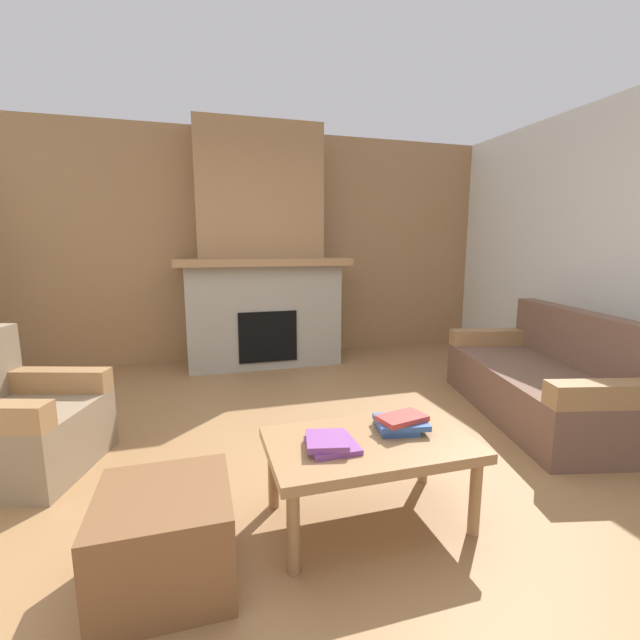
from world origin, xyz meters
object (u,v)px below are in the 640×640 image
couch (545,382)px  armchair (15,425)px  coffee_table (370,450)px  ottoman (166,537)px  fireplace (261,264)px

couch → armchair: same height
coffee_table → ottoman: (-0.95, -0.15, -0.18)m
fireplace → armchair: size_ratio=2.85×
couch → ottoman: couch is taller
fireplace → armchair: (-1.82, -2.09, -0.87)m
armchair → coffee_table: (1.88, -1.05, 0.08)m
fireplace → ottoman: fireplace is taller
couch → coffee_table: bearing=-155.6°
armchair → couch: bearing=-2.9°
fireplace → coffee_table: bearing=-89.0°
fireplace → ottoman: bearing=-105.2°
fireplace → ottoman: 3.53m
fireplace → couch: bearing=-49.6°
armchair → ottoman: armchair is taller
ottoman → couch: bearing=19.5°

